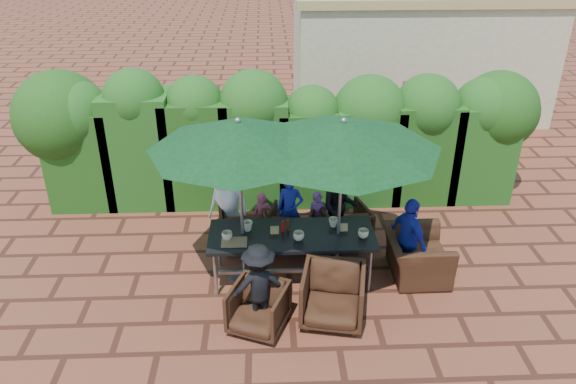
{
  "coord_description": "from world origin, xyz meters",
  "views": [
    {
      "loc": [
        -0.29,
        -6.85,
        4.91
      ],
      "look_at": [
        0.01,
        0.4,
        1.11
      ],
      "focal_mm": 35.0,
      "sensor_mm": 36.0,
      "label": 1
    }
  ],
  "objects_px": {
    "chair_end_right": "(417,249)",
    "dining_table": "(292,238)",
    "chair_far_right": "(344,224)",
    "chair_near_left": "(258,306)",
    "umbrella_right": "(343,136)",
    "chair_far_left": "(242,225)",
    "umbrella_left": "(238,136)",
    "chair_far_mid": "(291,226)",
    "chair_near_right": "(333,293)"
  },
  "relations": [
    {
      "from": "chair_far_right",
      "to": "dining_table",
      "type": "bearing_deg",
      "value": 29.75
    },
    {
      "from": "umbrella_right",
      "to": "chair_far_mid",
      "type": "xyz_separation_m",
      "value": [
        -0.62,
        0.89,
        -1.87
      ]
    },
    {
      "from": "umbrella_right",
      "to": "chair_end_right",
      "type": "bearing_deg",
      "value": 0.94
    },
    {
      "from": "chair_far_left",
      "to": "chair_near_right",
      "type": "xyz_separation_m",
      "value": [
        1.22,
        -1.83,
        0.04
      ]
    },
    {
      "from": "umbrella_left",
      "to": "umbrella_right",
      "type": "xyz_separation_m",
      "value": [
        1.34,
        -0.06,
        0.0
      ]
    },
    {
      "from": "umbrella_right",
      "to": "chair_far_mid",
      "type": "height_order",
      "value": "umbrella_right"
    },
    {
      "from": "dining_table",
      "to": "umbrella_right",
      "type": "relative_size",
      "value": 0.89
    },
    {
      "from": "chair_near_left",
      "to": "dining_table",
      "type": "bearing_deg",
      "value": 87.59
    },
    {
      "from": "chair_far_left",
      "to": "chair_near_right",
      "type": "height_order",
      "value": "chair_near_right"
    },
    {
      "from": "dining_table",
      "to": "chair_far_mid",
      "type": "bearing_deg",
      "value": 88.19
    },
    {
      "from": "chair_far_mid",
      "to": "chair_far_right",
      "type": "xyz_separation_m",
      "value": [
        0.84,
        -0.01,
        0.02
      ]
    },
    {
      "from": "dining_table",
      "to": "chair_far_right",
      "type": "xyz_separation_m",
      "value": [
        0.87,
        0.88,
        -0.31
      ]
    },
    {
      "from": "umbrella_left",
      "to": "chair_near_left",
      "type": "distance_m",
      "value": 2.18
    },
    {
      "from": "umbrella_left",
      "to": "chair_far_left",
      "type": "height_order",
      "value": "umbrella_left"
    },
    {
      "from": "dining_table",
      "to": "chair_near_right",
      "type": "xyz_separation_m",
      "value": [
        0.49,
        -0.92,
        -0.27
      ]
    },
    {
      "from": "chair_near_left",
      "to": "chair_near_right",
      "type": "xyz_separation_m",
      "value": [
        0.96,
        0.14,
        0.06
      ]
    },
    {
      "from": "umbrella_left",
      "to": "chair_near_right",
      "type": "xyz_separation_m",
      "value": [
        1.18,
        -0.97,
        -1.81
      ]
    },
    {
      "from": "dining_table",
      "to": "chair_far_mid",
      "type": "height_order",
      "value": "dining_table"
    },
    {
      "from": "dining_table",
      "to": "chair_end_right",
      "type": "height_order",
      "value": "chair_end_right"
    },
    {
      "from": "chair_far_right",
      "to": "umbrella_right",
      "type": "bearing_deg",
      "value": 60.59
    },
    {
      "from": "dining_table",
      "to": "chair_far_left",
      "type": "height_order",
      "value": "dining_table"
    },
    {
      "from": "chair_far_left",
      "to": "chair_end_right",
      "type": "xyz_separation_m",
      "value": [
        2.54,
        -0.9,
        0.07
      ]
    },
    {
      "from": "chair_far_right",
      "to": "chair_near_right",
      "type": "relative_size",
      "value": 0.9
    },
    {
      "from": "umbrella_right",
      "to": "chair_end_right",
      "type": "distance_m",
      "value": 2.12
    },
    {
      "from": "umbrella_right",
      "to": "chair_far_right",
      "type": "distance_m",
      "value": 2.06
    },
    {
      "from": "chair_end_right",
      "to": "umbrella_right",
      "type": "bearing_deg",
      "value": 90.55
    },
    {
      "from": "umbrella_left",
      "to": "chair_far_mid",
      "type": "relative_size",
      "value": 3.55
    },
    {
      "from": "dining_table",
      "to": "umbrella_right",
      "type": "bearing_deg",
      "value": -0.35
    },
    {
      "from": "dining_table",
      "to": "chair_near_left",
      "type": "distance_m",
      "value": 1.2
    },
    {
      "from": "umbrella_left",
      "to": "umbrella_right",
      "type": "relative_size",
      "value": 0.94
    },
    {
      "from": "umbrella_right",
      "to": "chair_far_left",
      "type": "bearing_deg",
      "value": 146.37
    },
    {
      "from": "dining_table",
      "to": "chair_far_right",
      "type": "bearing_deg",
      "value": 45.44
    },
    {
      "from": "chair_far_left",
      "to": "chair_end_right",
      "type": "height_order",
      "value": "chair_end_right"
    },
    {
      "from": "umbrella_right",
      "to": "chair_far_mid",
      "type": "bearing_deg",
      "value": 124.93
    },
    {
      "from": "dining_table",
      "to": "chair_far_left",
      "type": "distance_m",
      "value": 1.21
    },
    {
      "from": "dining_table",
      "to": "chair_end_right",
      "type": "relative_size",
      "value": 2.32
    },
    {
      "from": "chair_far_right",
      "to": "chair_near_right",
      "type": "xyz_separation_m",
      "value": [
        -0.38,
        -1.8,
        0.04
      ]
    },
    {
      "from": "umbrella_left",
      "to": "chair_far_left",
      "type": "bearing_deg",
      "value": 92.83
    },
    {
      "from": "chair_near_left",
      "to": "chair_end_right",
      "type": "xyz_separation_m",
      "value": [
        2.28,
        1.07,
        0.09
      ]
    },
    {
      "from": "chair_end_right",
      "to": "dining_table",
      "type": "bearing_deg",
      "value": 90.08
    },
    {
      "from": "chair_far_right",
      "to": "umbrella_left",
      "type": "bearing_deg",
      "value": 12.23
    },
    {
      "from": "umbrella_left",
      "to": "chair_end_right",
      "type": "bearing_deg",
      "value": -0.93
    },
    {
      "from": "chair_far_mid",
      "to": "chair_near_left",
      "type": "relative_size",
      "value": 1.01
    },
    {
      "from": "chair_near_right",
      "to": "chair_end_right",
      "type": "height_order",
      "value": "chair_end_right"
    },
    {
      "from": "umbrella_left",
      "to": "chair_near_left",
      "type": "relative_size",
      "value": 3.57
    },
    {
      "from": "chair_end_right",
      "to": "chair_near_left",
      "type": "bearing_deg",
      "value": 114.65
    },
    {
      "from": "umbrella_right",
      "to": "chair_far_left",
      "type": "xyz_separation_m",
      "value": [
        -1.39,
        0.92,
        -1.85
      ]
    },
    {
      "from": "chair_far_right",
      "to": "chair_end_right",
      "type": "height_order",
      "value": "chair_end_right"
    },
    {
      "from": "umbrella_left",
      "to": "chair_far_left",
      "type": "distance_m",
      "value": 2.04
    },
    {
      "from": "chair_near_left",
      "to": "chair_far_mid",
      "type": "bearing_deg",
      "value": 97.4
    }
  ]
}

